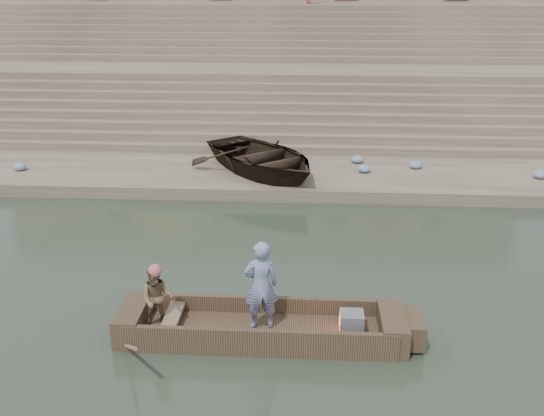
# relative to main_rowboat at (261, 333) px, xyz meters

# --- Properties ---
(ground) EXTENTS (120.00, 120.00, 0.00)m
(ground) POSITION_rel_main_rowboat_xyz_m (-2.25, 1.59, -0.11)
(ground) COLOR #263125
(ground) RESTS_ON ground
(lower_landing) EXTENTS (32.00, 4.00, 0.40)m
(lower_landing) POSITION_rel_main_rowboat_xyz_m (-2.25, 9.59, 0.09)
(lower_landing) COLOR gray
(lower_landing) RESTS_ON ground
(mid_landing) EXTENTS (32.00, 3.00, 2.80)m
(mid_landing) POSITION_rel_main_rowboat_xyz_m (-2.25, 17.09, 1.29)
(mid_landing) COLOR gray
(mid_landing) RESTS_ON ground
(upper_landing) EXTENTS (32.00, 3.00, 5.20)m
(upper_landing) POSITION_rel_main_rowboat_xyz_m (-2.25, 24.09, 2.49)
(upper_landing) COLOR gray
(upper_landing) RESTS_ON ground
(ghat_steps) EXTENTS (32.00, 11.00, 5.20)m
(ghat_steps) POSITION_rel_main_rowboat_xyz_m (-2.25, 18.78, 1.69)
(ghat_steps) COLOR gray
(ghat_steps) RESTS_ON ground
(main_rowboat) EXTENTS (5.00, 1.30, 0.22)m
(main_rowboat) POSITION_rel_main_rowboat_xyz_m (0.00, 0.00, 0.00)
(main_rowboat) COLOR brown
(main_rowboat) RESTS_ON ground
(rowboat_trim) EXTENTS (6.04, 2.63, 1.97)m
(rowboat_trim) POSITION_rel_main_rowboat_xyz_m (0.21, -0.01, 0.20)
(rowboat_trim) COLOR brown
(rowboat_trim) RESTS_ON ground
(standing_man) EXTENTS (0.75, 0.58, 1.83)m
(standing_man) POSITION_rel_main_rowboat_xyz_m (-0.00, 0.05, 1.03)
(standing_man) COLOR navy
(standing_man) RESTS_ON main_rowboat
(rowing_man) EXTENTS (0.68, 0.55, 1.30)m
(rowing_man) POSITION_rel_main_rowboat_xyz_m (-2.00, -0.11, 0.76)
(rowing_man) COLOR #2A8051
(rowing_man) RESTS_ON main_rowboat
(television) EXTENTS (0.46, 0.42, 0.40)m
(television) POSITION_rel_main_rowboat_xyz_m (1.75, -0.00, 0.31)
(television) COLOR slate
(television) RESTS_ON main_rowboat
(beached_rowboat) EXTENTS (6.03, 6.24, 1.05)m
(beached_rowboat) POSITION_rel_main_rowboat_xyz_m (-0.69, 9.43, 0.82)
(beached_rowboat) COLOR #2D2116
(beached_rowboat) RESTS_ON lower_landing
(cloth_bundles) EXTENTS (17.90, 2.03, 0.26)m
(cloth_bundles) POSITION_rel_main_rowboat_xyz_m (1.87, 9.83, 0.42)
(cloth_bundles) COLOR #3F5999
(cloth_bundles) RESTS_ON lower_landing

